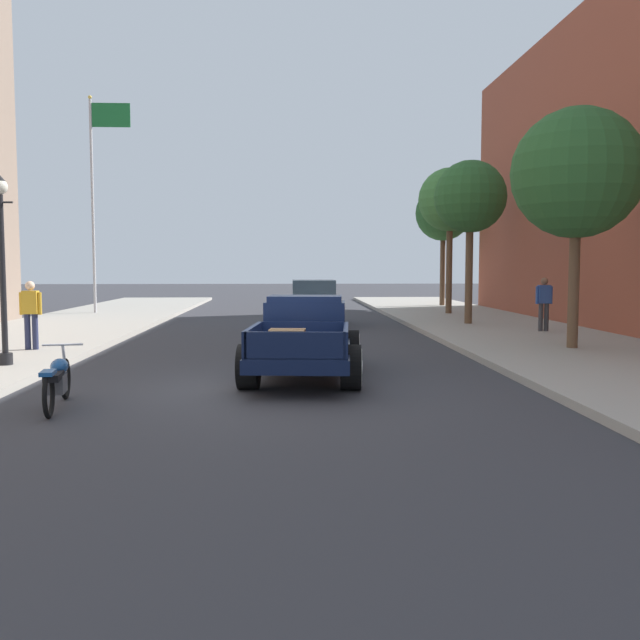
# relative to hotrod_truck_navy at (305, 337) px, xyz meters

# --- Properties ---
(ground_plane) EXTENTS (140.00, 140.00, 0.00)m
(ground_plane) POSITION_rel_hotrod_truck_navy_xyz_m (-0.56, -1.50, -0.75)
(ground_plane) COLOR #333338
(hotrod_truck_navy) EXTENTS (2.47, 5.04, 1.58)m
(hotrod_truck_navy) POSITION_rel_hotrod_truck_navy_xyz_m (0.00, 0.00, 0.00)
(hotrod_truck_navy) COLOR #0F1938
(hotrod_truck_navy) RESTS_ON ground
(motorcycle_parked) EXTENTS (0.62, 2.11, 0.93)m
(motorcycle_parked) POSITION_rel_hotrod_truck_navy_xyz_m (-3.86, -2.99, -0.31)
(motorcycle_parked) COLOR black
(motorcycle_parked) RESTS_ON ground
(car_background_silver) EXTENTS (1.88, 4.31, 1.65)m
(car_background_silver) POSITION_rel_hotrod_truck_navy_xyz_m (0.62, 11.74, 0.01)
(car_background_silver) COLOR #B7B7BC
(car_background_silver) RESTS_ON ground
(pedestrian_sidewalk_left) EXTENTS (0.53, 0.22, 1.65)m
(pedestrian_sidewalk_left) POSITION_rel_hotrod_truck_navy_xyz_m (-6.52, 3.32, 0.33)
(pedestrian_sidewalk_left) COLOR #232847
(pedestrian_sidewalk_left) RESTS_ON sidewalk_left
(pedestrian_sidewalk_right) EXTENTS (0.53, 0.22, 1.65)m
(pedestrian_sidewalk_right) POSITION_rel_hotrod_truck_navy_xyz_m (7.57, 7.33, 0.33)
(pedestrian_sidewalk_right) COLOR #333338
(pedestrian_sidewalk_right) RESTS_ON sidewalk_right
(street_lamp_near) EXTENTS (0.50, 0.32, 3.85)m
(street_lamp_near) POSITION_rel_hotrod_truck_navy_xyz_m (-6.11, 0.72, 1.63)
(street_lamp_near) COLOR black
(street_lamp_near) RESTS_ON sidewalk_left
(flagpole) EXTENTS (1.74, 0.16, 9.16)m
(flagpole) POSITION_rel_hotrod_truck_navy_xyz_m (-8.35, 16.54, 5.02)
(flagpole) COLOR #B2B2B7
(flagpole) RESTS_ON sidewalk_left
(street_tree_nearest) EXTENTS (3.16, 3.16, 5.84)m
(street_tree_nearest) POSITION_rel_hotrod_truck_navy_xyz_m (6.68, 3.04, 3.64)
(street_tree_nearest) COLOR brown
(street_tree_nearest) RESTS_ON sidewalk_right
(street_tree_second) EXTENTS (2.49, 2.49, 5.65)m
(street_tree_second) POSITION_rel_hotrod_truck_navy_xyz_m (6.00, 10.25, 3.75)
(street_tree_second) COLOR brown
(street_tree_second) RESTS_ON sidewalk_right
(street_tree_third) EXTENTS (2.66, 2.66, 6.11)m
(street_tree_third) POSITION_rel_hotrod_truck_navy_xyz_m (6.53, 15.41, 4.14)
(street_tree_third) COLOR brown
(street_tree_third) RESTS_ON sidewalk_right
(street_tree_farthest) EXTENTS (2.80, 2.80, 6.07)m
(street_tree_farthest) POSITION_rel_hotrod_truck_navy_xyz_m (7.58, 21.26, 4.03)
(street_tree_farthest) COLOR brown
(street_tree_farthest) RESTS_ON sidewalk_right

